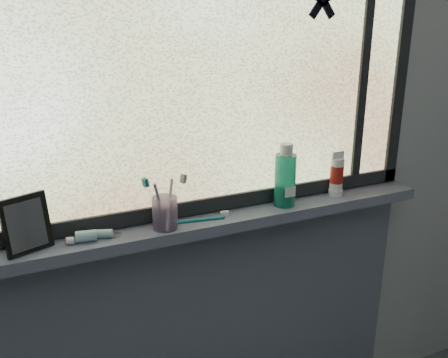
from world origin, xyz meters
TOP-DOWN VIEW (x-y plane):
  - wall_back at (0.00, 1.30)m, footprint 3.00×0.01m
  - windowsill at (0.00, 1.23)m, footprint 1.62×0.14m
  - sill_apron at (0.00, 1.29)m, footprint 1.62×0.02m
  - window_pane at (0.00, 1.28)m, footprint 1.50×0.01m
  - frame_bottom at (0.00, 1.28)m, footprint 1.60×0.03m
  - frame_right at (0.78, 1.28)m, footprint 0.05×0.03m
  - frame_mullion at (0.60, 1.28)m, footprint 0.03×0.03m
  - vanity_mirror at (-0.61, 1.22)m, footprint 0.15×0.11m
  - toothpaste_tube at (-0.42, 1.22)m, footprint 0.20×0.09m
  - toothbrush_cup at (-0.19, 1.21)m, footprint 0.11×0.11m
  - toothbrush_lying at (-0.08, 1.22)m, footprint 0.23×0.06m
  - mouthwash_bottle at (0.26, 1.23)m, footprint 0.08×0.08m
  - cream_tube at (0.49, 1.23)m, footprint 0.06×0.06m

SIDE VIEW (x-z plane):
  - sill_apron at x=0.00m, z-range 0.00..0.98m
  - windowsill at x=0.00m, z-range 0.98..1.02m
  - toothbrush_lying at x=-0.08m, z-range 1.02..1.03m
  - toothpaste_tube at x=-0.42m, z-range 1.02..1.06m
  - frame_bottom at x=0.00m, z-range 1.02..1.07m
  - toothbrush_cup at x=-0.19m, z-range 1.02..1.13m
  - vanity_mirror at x=-0.61m, z-range 1.02..1.19m
  - cream_tube at x=0.49m, z-range 1.05..1.17m
  - mouthwash_bottle at x=0.26m, z-range 1.04..1.23m
  - wall_back at x=0.00m, z-range 0.00..2.50m
  - frame_right at x=0.78m, z-range 0.98..2.08m
  - window_pane at x=0.00m, z-range 1.03..2.03m
  - frame_mullion at x=0.60m, z-range 1.03..2.03m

